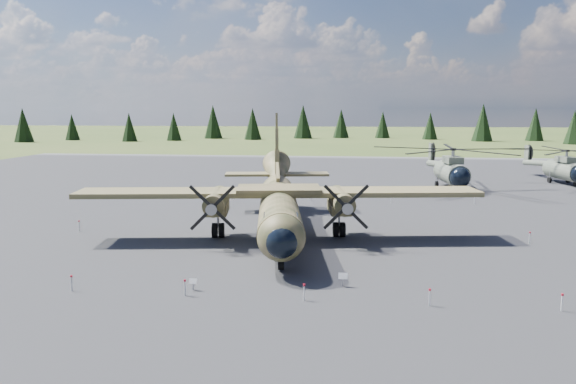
# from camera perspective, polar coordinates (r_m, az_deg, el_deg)

# --- Properties ---
(ground) EXTENTS (500.00, 500.00, 0.00)m
(ground) POSITION_cam_1_polar(r_m,az_deg,el_deg) (41.08, 0.58, -4.62)
(ground) COLOR #515B28
(ground) RESTS_ON ground
(apron) EXTENTS (120.00, 120.00, 0.04)m
(apron) POSITION_cam_1_polar(r_m,az_deg,el_deg) (50.82, 1.82, -2.07)
(apron) COLOR #5B5B60
(apron) RESTS_ON ground
(transport_plane) EXTENTS (28.65, 25.83, 9.43)m
(transport_plane) POSITION_cam_1_polar(r_m,az_deg,el_deg) (41.14, -0.96, -0.75)
(transport_plane) COLOR #363A1F
(transport_plane) RESTS_ON ground
(helicopter_near) EXTENTS (20.51, 23.08, 4.80)m
(helicopter_near) POSITION_cam_1_polar(r_m,az_deg,el_deg) (67.68, 16.29, 3.15)
(helicopter_near) COLOR #66695B
(helicopter_near) RESTS_ON ground
(helicopter_mid) EXTENTS (19.47, 21.11, 4.29)m
(helicopter_mid) POSITION_cam_1_polar(r_m,az_deg,el_deg) (77.44, 26.28, 2.98)
(helicopter_mid) COLOR #66695B
(helicopter_mid) RESTS_ON ground
(info_placard_left) EXTENTS (0.42, 0.20, 0.63)m
(info_placard_left) POSITION_cam_1_polar(r_m,az_deg,el_deg) (29.74, -9.61, -9.05)
(info_placard_left) COLOR gray
(info_placard_left) RESTS_ON ground
(info_placard_right) EXTENTS (0.48, 0.21, 0.75)m
(info_placard_right) POSITION_cam_1_polar(r_m,az_deg,el_deg) (30.03, 5.61, -8.64)
(info_placard_right) COLOR gray
(info_placard_right) RESTS_ON ground
(barrier_fence) EXTENTS (33.12, 29.62, 0.85)m
(barrier_fence) POSITION_cam_1_polar(r_m,az_deg,el_deg) (40.94, -0.07, -3.93)
(barrier_fence) COLOR silver
(barrier_fence) RESTS_ON ground
(treeline) EXTENTS (284.87, 288.07, 10.99)m
(treeline) POSITION_cam_1_polar(r_m,az_deg,el_deg) (39.86, 9.30, 1.91)
(treeline) COLOR black
(treeline) RESTS_ON ground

